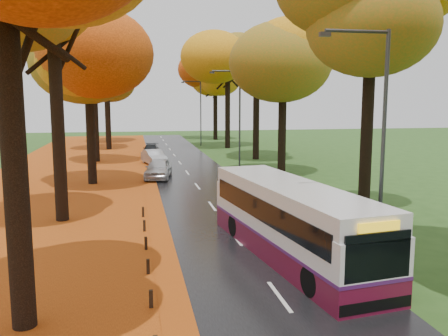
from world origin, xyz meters
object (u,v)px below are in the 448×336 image
object	(u,v)px
streetlamp_far	(199,108)
car_silver	(154,157)
car_dark	(151,150)
streetlamp_near	(377,130)
streetlamp_mid	(237,112)
car_white	(158,168)
bus	(291,219)

from	to	relation	value
streetlamp_far	car_silver	xyz separation A→B (m)	(-6.30, -16.82, -4.02)
streetlamp_far	car_dark	world-z (taller)	streetlamp_far
streetlamp_near	streetlamp_far	size ratio (longest dim) A/B	1.00
streetlamp_mid	car_silver	distance (m)	9.09
car_silver	car_dark	world-z (taller)	car_silver
streetlamp_near	car_white	bearing A→B (deg)	107.73
bus	car_white	distance (m)	18.74
streetlamp_far	car_white	world-z (taller)	streetlamp_far
streetlamp_near	car_dark	size ratio (longest dim) A/B	2.08
streetlamp_mid	car_dark	distance (m)	14.60
streetlamp_mid	streetlamp_far	size ratio (longest dim) A/B	1.00
bus	streetlamp_far	bearing A→B (deg)	78.69
streetlamp_far	car_white	xyz separation A→B (m)	(-6.30, -24.30, -3.95)
streetlamp_far	bus	world-z (taller)	streetlamp_far
streetlamp_mid	streetlamp_far	xyz separation A→B (m)	(0.00, 22.00, 0.00)
streetlamp_near	streetlamp_mid	world-z (taller)	same
car_white	car_silver	size ratio (longest dim) A/B	1.07
car_white	car_dark	xyz separation A→B (m)	(0.00, 14.81, -0.17)
car_white	car_dark	world-z (taller)	car_white
streetlamp_far	car_silver	bearing A→B (deg)	-110.53
car_white	car_dark	size ratio (longest dim) A/B	1.11
streetlamp_near	streetlamp_mid	size ratio (longest dim) A/B	1.00
bus	car_white	xyz separation A→B (m)	(-3.81, 18.34, -0.67)
bus	car_silver	distance (m)	26.11
bus	car_dark	world-z (taller)	bus
bus	car_dark	xyz separation A→B (m)	(-3.81, 33.15, -0.84)
car_silver	streetlamp_mid	bearing A→B (deg)	-53.11
streetlamp_near	car_dark	distance (m)	35.32
streetlamp_near	bus	size ratio (longest dim) A/B	0.77
car_dark	streetlamp_near	bearing A→B (deg)	-73.08
streetlamp_far	bus	distance (m)	42.83
streetlamp_far	bus	bearing A→B (deg)	-93.34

